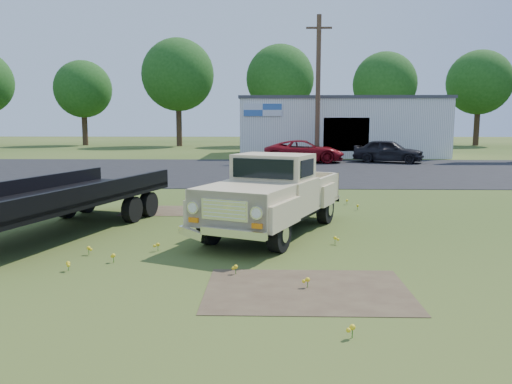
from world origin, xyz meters
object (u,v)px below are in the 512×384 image
flatbed_trailer (60,192)px  dark_sedan (388,151)px  vintage_pickup_truck (273,194)px  red_pickup (304,152)px

flatbed_trailer → dark_sedan: (11.80, 19.07, -0.22)m
vintage_pickup_truck → dark_sedan: bearing=93.0°
vintage_pickup_truck → red_pickup: (2.00, 19.07, -0.22)m
vintage_pickup_truck → dark_sedan: (7.03, 19.04, -0.19)m
red_pickup → dark_sedan: (5.02, -0.03, 0.03)m
vintage_pickup_truck → red_pickup: 19.17m
flatbed_trailer → dark_sedan: 22.43m
red_pickup → vintage_pickup_truck: bearing=179.0°
vintage_pickup_truck → dark_sedan: vintage_pickup_truck is taller
red_pickup → flatbed_trailer: bearing=165.5°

